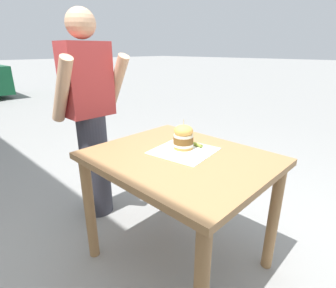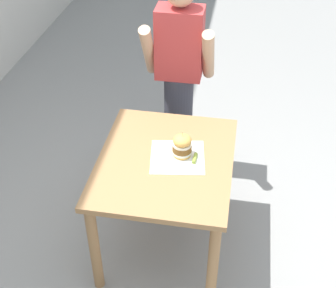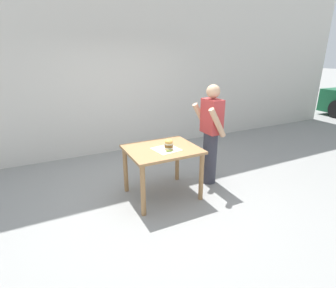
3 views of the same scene
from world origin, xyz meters
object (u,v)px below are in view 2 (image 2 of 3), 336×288
Objects in this scene: sandwich at (182,145)px; diner_across_table at (179,77)px; patio_table at (165,174)px; pickle_spear at (195,158)px.

sandwich is 0.87m from diner_across_table.
patio_table is 11.27× the size of pickle_spear.
pickle_spear is at bearing 7.51° from patio_table.
sandwich is 0.11× the size of diner_across_table.
patio_table is at bearing -86.72° from diner_across_table.
patio_table is at bearing -148.74° from sandwich.
patio_table is 5.53× the size of sandwich.
sandwich reaches higher than patio_table.
sandwich is (0.10, 0.06, 0.21)m from patio_table.
pickle_spear is 0.93m from diner_across_table.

